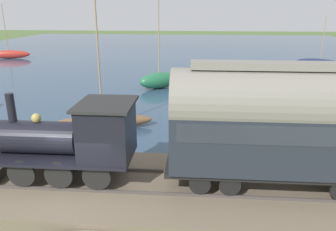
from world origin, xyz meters
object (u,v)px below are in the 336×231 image
steam_locomotive (76,136)px  sailboat_green (159,80)px  sailboat_navy (320,63)px  sailboat_red (9,54)px  passenger_coach (285,121)px  sailboat_brown (103,121)px

steam_locomotive → sailboat_green: size_ratio=0.69×
steam_locomotive → sailboat_navy: sailboat_navy is taller
steam_locomotive → sailboat_navy: bearing=-32.8°
steam_locomotive → sailboat_red: size_ratio=0.76×
sailboat_navy → sailboat_red: bearing=118.2°
sailboat_red → passenger_coach: bearing=-151.9°
steam_locomotive → sailboat_brown: 7.32m
sailboat_green → sailboat_brown: bearing=133.9°
passenger_coach → sailboat_brown: 11.42m
passenger_coach → sailboat_navy: size_ratio=1.35×
sailboat_red → sailboat_brown: (-27.61, -21.40, -0.17)m
passenger_coach → sailboat_green: bearing=19.7°
steam_locomotive → sailboat_red: (34.62, 22.44, -1.67)m
passenger_coach → sailboat_red: sailboat_red is taller
sailboat_green → sailboat_brown: 10.98m
sailboat_navy → sailboat_green: bearing=158.4°
steam_locomotive → sailboat_navy: size_ratio=0.92×
sailboat_red → sailboat_navy: 42.47m
sailboat_red → sailboat_brown: size_ratio=0.95×
steam_locomotive → passenger_coach: 7.62m
passenger_coach → sailboat_green: sailboat_green is taller
passenger_coach → sailboat_navy: sailboat_navy is taller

